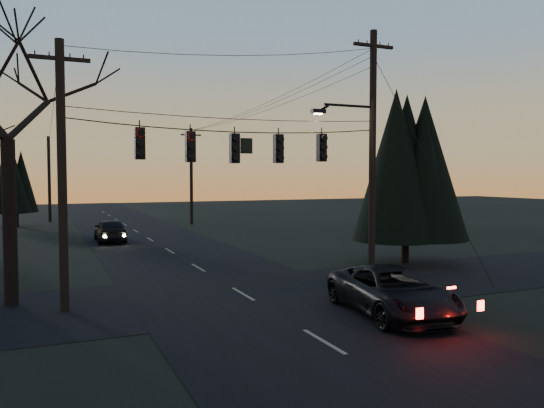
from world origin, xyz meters
name	(u,v)px	position (x,y,z in m)	size (l,w,h in m)	color
ground_plane	(427,403)	(0.00, 0.00, 0.00)	(160.00, 160.00, 0.00)	black
main_road	(178,256)	(0.00, 20.00, 0.01)	(8.00, 120.00, 0.02)	black
cross_road	(243,294)	(0.00, 10.00, 0.01)	(60.00, 7.00, 0.02)	black
utility_pole_right	(371,282)	(5.50, 10.00, 0.00)	(5.00, 0.30, 10.00)	black
utility_pole_left	(65,311)	(-6.00, 10.00, 0.00)	(1.80, 0.30, 8.50)	black
utility_pole_far_r	(192,224)	(5.50, 38.00, 0.00)	(1.80, 0.30, 8.50)	black
utility_pole_far_l	(50,222)	(-6.00, 46.00, 0.00)	(0.30, 0.30, 8.00)	black
span_signal_assembly	(236,147)	(-0.24, 10.00, 5.31)	(11.50, 0.44, 1.51)	black
bare_tree_left	(6,71)	(-7.58, 11.48, 7.65)	(9.57, 9.57, 10.94)	black
evergreen_right	(406,176)	(9.77, 13.39, 4.30)	(4.29, 4.29, 7.40)	black
evergreen_dist	(15,182)	(-8.67, 41.83, 3.82)	(3.45, 3.45, 6.46)	black
suv_near	(392,292)	(3.20, 5.48, 0.72)	(2.40, 5.20, 1.45)	black
sedan_oncoming_a	(110,230)	(-2.59, 27.89, 0.76)	(1.80, 4.46, 1.52)	black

